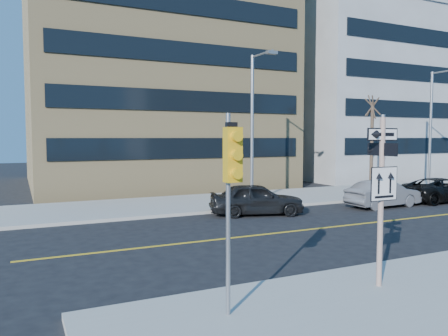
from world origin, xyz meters
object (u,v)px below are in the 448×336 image
streetlight_b (434,122)px  traffic_signal (232,171)px  sign_pole (382,190)px  streetlight_a (254,118)px  parked_car_a (256,199)px  parked_car_c (442,190)px  parked_car_b (383,194)px  street_tree_west (373,109)px

streetlight_b → traffic_signal: bearing=-148.6°
traffic_signal → sign_pole: bearing=2.1°
streetlight_a → parked_car_a: bearing=-117.1°
parked_car_c → streetlight_a: (-10.24, 3.79, 4.07)m
parked_car_a → parked_car_c: parked_car_a is taller
sign_pole → parked_car_b: bearing=44.4°
sign_pole → parked_car_b: size_ratio=0.96×
sign_pole → parked_car_c: 17.20m
sign_pole → parked_car_c: size_ratio=0.82×
streetlight_b → street_tree_west: (-5.00, 0.54, 0.77)m
traffic_signal → parked_car_c: traffic_signal is taller
parked_car_c → street_tree_west: street_tree_west is taller
traffic_signal → streetlight_b: 25.83m
parked_car_b → streetlight_a: (-5.68, 3.80, 4.06)m
parked_car_c → streetlight_a: size_ratio=0.62×
traffic_signal → streetlight_b: bearing=31.4°
parked_car_b → streetlight_a: 7.95m
traffic_signal → streetlight_a: (8.00, 13.42, 1.73)m
parked_car_b → parked_car_a: bearing=80.5°
parked_car_c → parked_car_a: bearing=90.1°
traffic_signal → street_tree_west: (17.00, 13.96, 2.50)m
streetlight_b → street_tree_west: streetlight_b is taller
streetlight_b → streetlight_a: bearing=180.0°
parked_car_a → streetlight_b: size_ratio=0.56×
streetlight_a → street_tree_west: 9.05m
sign_pole → traffic_signal: bearing=-177.9°
parked_car_a → streetlight_b: 16.27m
traffic_signal → street_tree_west: size_ratio=0.63×
parked_car_c → streetlight_b: streetlight_b is taller
traffic_signal → street_tree_west: street_tree_west is taller
traffic_signal → streetlight_b: streetlight_b is taller
parked_car_a → streetlight_b: streetlight_b is taller
sign_pole → street_tree_west: size_ratio=0.64×
traffic_signal → streetlight_a: bearing=59.2°
parked_car_c → street_tree_west: size_ratio=0.78×
sign_pole → street_tree_west: (13.00, 13.81, 3.09)m
streetlight_b → parked_car_b: bearing=-155.4°
traffic_signal → streetlight_a: 15.72m
street_tree_west → parked_car_c: bearing=-74.0°
sign_pole → traffic_signal: (-4.00, -0.15, 0.59)m
traffic_signal → parked_car_a: (6.50, 10.49, -2.27)m
traffic_signal → parked_car_b: 16.88m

